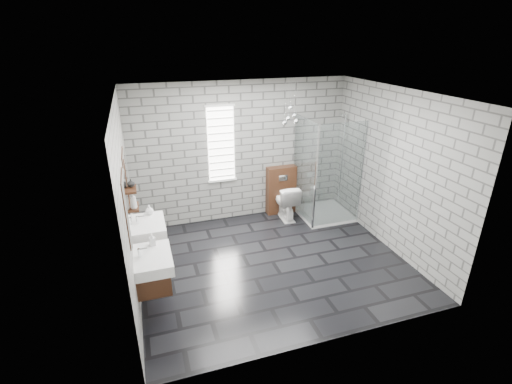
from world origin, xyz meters
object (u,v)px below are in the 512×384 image
toilet (286,201)px  shower_enclosure (323,195)px  vanity_right (146,228)px  cistern_panel (281,190)px  vanity_left (150,262)px

toilet → shower_enclosure: bearing=162.5°
vanity_right → toilet: (2.71, 1.06, -0.40)m
cistern_panel → shower_enclosure: 0.87m
vanity_left → toilet: bearing=36.4°
cistern_panel → vanity_right: bearing=-154.0°
vanity_right → toilet: size_ratio=2.17×
cistern_panel → toilet: cistern_panel is taller
vanity_left → cistern_panel: bearing=39.9°
vanity_left → toilet: 3.39m
vanity_left → cistern_panel: 3.54m
vanity_left → cistern_panel: size_ratio=1.57×
vanity_left → vanity_right: bearing=90.0°
vanity_right → shower_enclosure: bearing=13.3°
cistern_panel → toilet: (0.00, -0.26, -0.14)m
vanity_left → shower_enclosure: bearing=27.1°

